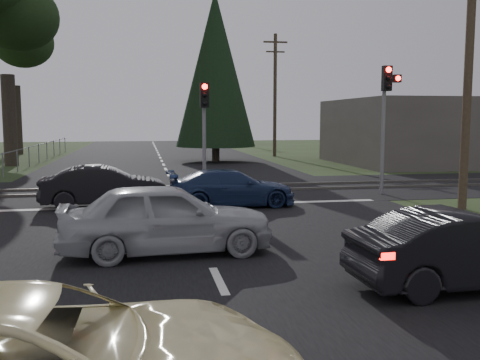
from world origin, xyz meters
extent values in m
plane|color=#2B391A|center=(0.00, 0.00, 0.00)|extent=(120.00, 120.00, 0.00)
cube|color=black|center=(0.00, 10.00, 0.01)|extent=(14.00, 100.00, 0.01)
cube|color=black|center=(0.00, 12.00, 0.01)|extent=(120.00, 8.00, 0.01)
cube|color=silver|center=(0.00, 8.20, 0.01)|extent=(13.00, 0.35, 0.00)
cube|color=#59544C|center=(0.00, 11.20, 0.05)|extent=(120.00, 0.12, 0.10)
cube|color=#59544C|center=(0.00, 12.80, 0.05)|extent=(120.00, 0.12, 0.10)
cylinder|color=slate|center=(7.50, 9.60, 1.90)|extent=(0.14, 0.14, 3.80)
cube|color=black|center=(7.50, 9.42, 4.25)|extent=(0.32, 0.24, 0.90)
sphere|color=#FF0C07|center=(7.50, 9.29, 4.55)|extent=(0.20, 0.20, 0.20)
sphere|color=black|center=(7.50, 9.29, 4.25)|extent=(0.18, 0.18, 0.18)
sphere|color=black|center=(7.50, 9.29, 3.95)|extent=(0.18, 0.18, 0.18)
cube|color=black|center=(7.88, 9.42, 4.25)|extent=(0.28, 0.22, 0.28)
sphere|color=#FF0C07|center=(7.88, 9.30, 4.25)|extent=(0.18, 0.18, 0.18)
cylinder|color=slate|center=(1.00, 10.80, 1.60)|extent=(0.14, 0.14, 3.20)
cube|color=black|center=(1.00, 10.62, 3.65)|extent=(0.32, 0.24, 0.90)
sphere|color=#FF0C07|center=(1.00, 10.49, 3.95)|extent=(0.20, 0.20, 0.20)
sphere|color=black|center=(1.00, 10.49, 3.65)|extent=(0.18, 0.18, 0.18)
sphere|color=black|center=(1.00, 10.49, 3.35)|extent=(0.18, 0.18, 0.18)
cylinder|color=#4C3D2D|center=(8.50, 6.00, 4.50)|extent=(0.26, 0.26, 9.00)
cylinder|color=#4C3D2D|center=(8.50, 30.00, 4.50)|extent=(0.26, 0.26, 9.00)
cube|color=#4C3D2D|center=(8.50, 30.00, 8.40)|extent=(1.80, 0.12, 0.12)
cube|color=#4C3D2D|center=(8.50, 30.00, 7.70)|extent=(1.40, 0.10, 0.10)
cylinder|color=#4C3D2D|center=(8.50, 55.00, 4.50)|extent=(0.26, 0.26, 9.00)
cube|color=#4C3D2D|center=(8.50, 55.00, 8.40)|extent=(1.80, 0.12, 0.12)
cube|color=#4C3D2D|center=(8.50, 55.00, 7.70)|extent=(1.40, 0.10, 0.10)
cylinder|color=#473D33|center=(-9.00, 25.00, 2.70)|extent=(0.80, 0.80, 5.40)
ellipsoid|color=#1F3316|center=(-9.00, 25.00, 9.60)|extent=(6.00, 6.00, 7.20)
cylinder|color=#473D33|center=(-11.00, 36.00, 2.70)|extent=(0.80, 0.80, 5.40)
ellipsoid|color=#1F3316|center=(-11.00, 36.00, 9.60)|extent=(6.00, 6.00, 7.20)
cylinder|color=#473D33|center=(3.50, 26.00, 1.00)|extent=(0.50, 0.50, 2.00)
cone|color=black|center=(3.50, 26.00, 6.00)|extent=(5.20, 5.20, 10.00)
cube|color=#59514C|center=(18.00, 22.00, 2.00)|extent=(14.00, 10.00, 4.00)
imported|color=black|center=(3.98, -1.11, 0.65)|extent=(3.97, 1.51, 1.29)
imported|color=#A0A2A8|center=(-0.80, 2.10, 0.75)|extent=(4.48, 2.02, 1.49)
imported|color=navy|center=(1.52, 7.80, 0.59)|extent=(4.13, 1.79, 1.18)
imported|color=black|center=(-2.48, 8.50, 0.65)|extent=(4.04, 1.63, 1.30)
camera|label=1|loc=(-1.26, -8.90, 2.79)|focal=40.00mm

